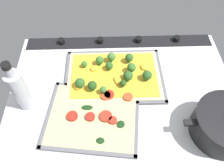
{
  "coord_description": "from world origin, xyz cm",
  "views": [
    {
      "loc": [
        5.65,
        45.1,
        69.52
      ],
      "look_at": [
        4.11,
        -2.34,
        4.05
      ],
      "focal_mm": 35.4,
      "sensor_mm": 36.0,
      "label": 1
    }
  ],
  "objects": [
    {
      "name": "oil_bottle",
      "position": [
        34.81,
        2.77,
        9.2
      ],
      "size": [
        5.58,
        5.58,
        22.14
      ],
      "color": "#B7BCC6",
      "rests_on": "ground_plane"
    },
    {
      "name": "baking_tray_front",
      "position": [
        3.1,
        -8.68,
        0.36
      ],
      "size": [
        38.4,
        26.66,
        1.3
      ],
      "color": "slate",
      "rests_on": "ground_plane"
    },
    {
      "name": "stove_control_panel",
      "position": [
        0.0,
        -28.33,
        0.54
      ],
      "size": [
        82.34,
        7.0,
        2.6
      ],
      "color": "black",
      "rests_on": "ground_plane"
    },
    {
      "name": "veggie_pizza_back",
      "position": [
        10.73,
        8.8,
        1.08
      ],
      "size": [
        32.23,
        27.36,
        1.9
      ],
      "color": "#C2C682",
      "rests_on": "baking_tray_back"
    },
    {
      "name": "broccoli_pizza",
      "position": [
        3.19,
        -8.5,
        1.99
      ],
      "size": [
        36.0,
        24.26,
        5.74
      ],
      "color": "beige",
      "rests_on": "baking_tray_front"
    },
    {
      "name": "ground_plane",
      "position": [
        0.0,
        0.0,
        -1.5
      ],
      "size": [
        85.77,
        63.66,
        3.0
      ],
      "primitive_type": "cube",
      "color": "silver"
    },
    {
      "name": "baking_tray_back",
      "position": [
        11.24,
        9.13,
        0.37
      ],
      "size": [
        34.91,
        30.05,
        1.3
      ],
      "color": "slate",
      "rests_on": "ground_plane"
    }
  ]
}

